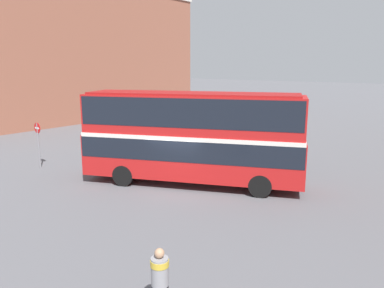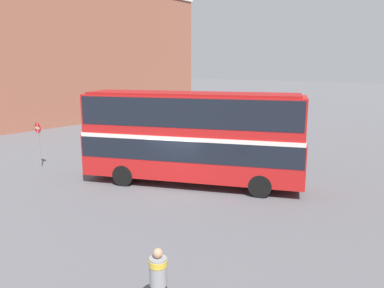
{
  "view_description": "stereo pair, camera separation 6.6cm",
  "coord_description": "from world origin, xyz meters",
  "px_view_note": "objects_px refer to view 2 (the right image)",
  "views": [
    {
      "loc": [
        11.38,
        -13.32,
        5.9
      ],
      "look_at": [
        0.02,
        0.78,
        2.07
      ],
      "focal_mm": 35.0,
      "sensor_mm": 36.0,
      "label": 1
    },
    {
      "loc": [
        11.43,
        -13.27,
        5.9
      ],
      "look_at": [
        0.02,
        0.78,
        2.07
      ],
      "focal_mm": 35.0,
      "sensor_mm": 36.0,
      "label": 2
    }
  ],
  "objects_px": {
    "pedestrian_foreground": "(158,276)",
    "parked_car_kerb_near": "(134,128)",
    "no_entry_sign": "(39,138)",
    "double_decker_bus": "(192,133)"
  },
  "relations": [
    {
      "from": "pedestrian_foreground",
      "to": "no_entry_sign",
      "type": "bearing_deg",
      "value": 1.32
    },
    {
      "from": "parked_car_kerb_near",
      "to": "no_entry_sign",
      "type": "bearing_deg",
      "value": 97.6
    },
    {
      "from": "no_entry_sign",
      "to": "parked_car_kerb_near",
      "type": "bearing_deg",
      "value": 106.67
    },
    {
      "from": "pedestrian_foreground",
      "to": "parked_car_kerb_near",
      "type": "relative_size",
      "value": 0.38
    },
    {
      "from": "pedestrian_foreground",
      "to": "parked_car_kerb_near",
      "type": "distance_m",
      "value": 23.42
    },
    {
      "from": "parked_car_kerb_near",
      "to": "pedestrian_foreground",
      "type": "bearing_deg",
      "value": 130.14
    },
    {
      "from": "double_decker_bus",
      "to": "pedestrian_foreground",
      "type": "height_order",
      "value": "double_decker_bus"
    },
    {
      "from": "pedestrian_foreground",
      "to": "parked_car_kerb_near",
      "type": "xyz_separation_m",
      "value": [
        -17.72,
        15.3,
        -0.33
      ]
    },
    {
      "from": "double_decker_bus",
      "to": "parked_car_kerb_near",
      "type": "relative_size",
      "value": 2.32
    },
    {
      "from": "double_decker_bus",
      "to": "pedestrian_foreground",
      "type": "bearing_deg",
      "value": -79.93
    }
  ]
}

